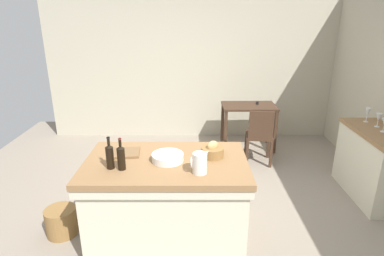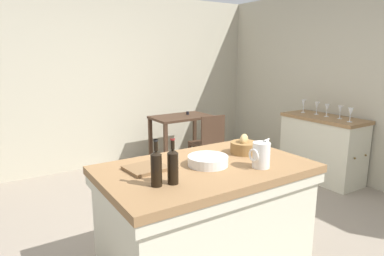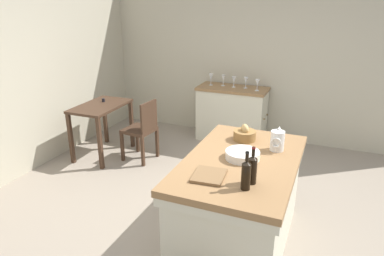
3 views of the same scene
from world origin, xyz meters
name	(u,v)px [view 3 (image 3 of 3)]	position (x,y,z in m)	size (l,w,h in m)	color
ground_plane	(201,215)	(0.00, 0.00, 0.00)	(6.76, 6.76, 0.00)	gray
wall_back	(5,79)	(0.00, 2.60, 1.30)	(5.32, 0.12, 2.60)	#B2AA93
wall_right	(260,59)	(2.60, 0.00, 1.30)	(0.12, 5.20, 2.60)	#B2AA93
island_table	(239,199)	(-0.28, -0.49, 0.48)	(1.58, 0.97, 0.89)	olive
side_cabinet	(232,114)	(2.26, 0.34, 0.44)	(0.52, 1.12, 0.89)	olive
writing_desk	(101,113)	(0.94, 1.93, 0.65)	(0.91, 0.57, 0.83)	#3D281C
wooden_chair	(142,128)	(1.01, 1.29, 0.48)	(0.44, 0.44, 0.89)	#3D281C
pitcher	(277,141)	(0.04, -0.74, 0.99)	(0.17, 0.13, 0.23)	silver
wash_bowl	(242,155)	(-0.26, -0.49, 0.93)	(0.31, 0.31, 0.07)	silver
bread_basket	(245,134)	(0.18, -0.39, 0.95)	(0.23, 0.23, 0.17)	olive
cutting_board	(209,176)	(-0.70, -0.33, 0.90)	(0.28, 0.25, 0.02)	brown
wine_bottle_dark	(252,169)	(-0.67, -0.67, 1.01)	(0.07, 0.07, 0.30)	black
wine_bottle_amber	(246,174)	(-0.77, -0.65, 1.01)	(0.07, 0.07, 0.31)	black
wine_glass_far_left	(257,83)	(2.21, -0.06, 1.01)	(0.07, 0.07, 0.18)	white
wine_glass_left	(246,81)	(2.30, 0.14, 1.00)	(0.07, 0.07, 0.17)	white
wine_glass_middle	(234,80)	(2.29, 0.34, 1.00)	(0.07, 0.07, 0.17)	white
wine_glass_right	(223,78)	(2.31, 0.52, 1.00)	(0.07, 0.07, 0.18)	white
wine_glass_far_right	(211,77)	(2.28, 0.72, 1.01)	(0.07, 0.07, 0.19)	white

